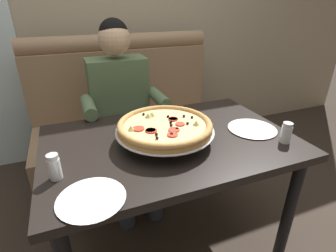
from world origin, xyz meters
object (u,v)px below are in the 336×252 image
Objects in this scene: booth_bench at (131,128)px; plate_near_right at (91,197)px; pizza at (165,126)px; shaker_oregano at (286,134)px; plate_near_left at (252,128)px; dining_table at (170,155)px; diner_main at (122,106)px; shaker_parmesan at (55,169)px.

booth_bench is 1.31m from plate_near_right.
pizza is 0.59m from shaker_oregano.
pizza is at bearing 173.83° from plate_near_left.
dining_table is 0.18m from pizza.
dining_table is 5.10× the size of plate_near_right.
pizza reaches higher than plate_near_left.
plate_near_left is 0.91m from plate_near_right.
pizza is at bearing 157.39° from shaker_oregano.
booth_bench is 1.22× the size of dining_table.
booth_bench is at bearing 70.31° from plate_near_right.
shaker_oregano reaches higher than plate_near_right.
plate_near_left is at bearing -8.02° from dining_table.
dining_table is at bearing 155.07° from shaker_oregano.
shaker_oregano is (0.62, -0.85, 0.07)m from diner_main.
shaker_oregano is at bearing -24.93° from dining_table.
dining_table is (0.00, -0.87, 0.25)m from booth_bench.
shaker_parmesan is (-0.54, -1.01, 0.38)m from booth_bench.
diner_main is 0.97m from plate_near_right.
shaker_oregano is 0.96× the size of shaker_parmesan.
booth_bench is 0.91m from dining_table.
booth_bench is 0.98m from pizza.
booth_bench is 3.14× the size of pizza.
diner_main is 0.86m from shaker_parmesan.
diner_main is at bearing -112.55° from booth_bench.
pizza is (-0.03, -0.88, 0.42)m from booth_bench.
shaker_parmesan is 0.21m from plate_near_right.
shaker_parmesan is at bearing 174.39° from shaker_oregano.
dining_table is at bearing 36.36° from plate_near_right.
diner_main is at bearing 130.12° from plate_near_left.
dining_table is at bearing -79.68° from diner_main.
plate_near_right is (-0.42, -0.31, 0.10)m from dining_table.
booth_bench is 1.28m from shaker_oregano.
booth_bench is 1.21m from shaker_parmesan.
shaker_oregano is at bearing -22.61° from pizza.
shaker_oregano reaches higher than dining_table.
diner_main is (-0.11, -0.27, 0.31)m from booth_bench.
plate_near_left is (-0.06, 0.17, -0.03)m from shaker_oregano.
dining_table is 11.98× the size of shaker_oregano.
shaker_oregano is at bearing -65.21° from booth_bench.
plate_near_right is at bearing -143.64° from dining_table.
pizza reaches higher than plate_near_right.
pizza is at bearing 13.84° from shaker_parmesan.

